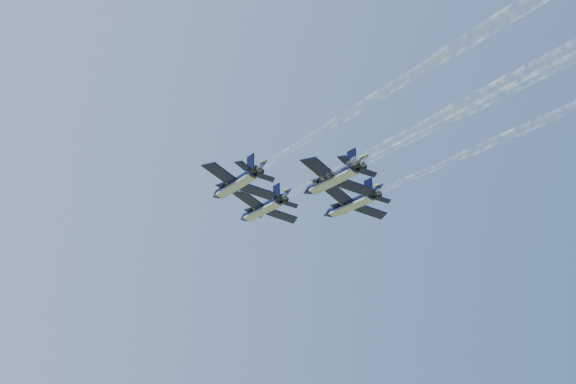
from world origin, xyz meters
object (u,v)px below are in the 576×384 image
jet_lead (262,209)px  jet_left (236,184)px  jet_slot (332,179)px  jet_right (350,204)px

jet_lead → jet_left: same height
jet_left → jet_lead: bearing=45.3°
jet_lead → jet_left: size_ratio=1.00×
jet_left → jet_slot: 15.06m
jet_lead → jet_slot: bearing=-86.1°
jet_right → jet_slot: (-10.59, -9.52, 0.00)m
jet_lead → jet_slot: size_ratio=1.00×
jet_right → jet_left: bearing=-179.0°
jet_slot → jet_lead: bearing=93.9°
jet_lead → jet_left: bearing=-134.7°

